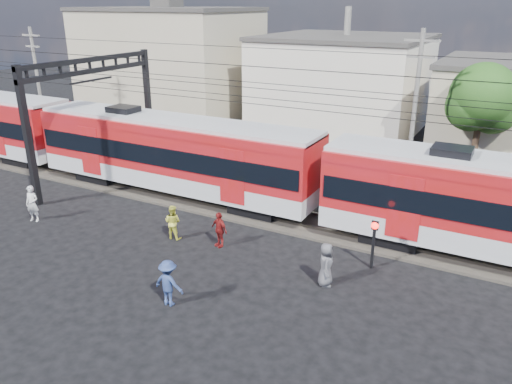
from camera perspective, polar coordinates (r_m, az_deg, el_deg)
ground at (r=19.04m, az=-12.44°, el=-10.39°), size 120.00×120.00×0.00m
track_bed at (r=24.85m, az=-0.51°, el=-1.99°), size 70.00×3.40×0.12m
rail_near at (r=24.20m, az=-1.38°, el=-2.33°), size 70.00×0.12×0.12m
rail_far at (r=25.41m, az=0.30°, el=-1.16°), size 70.00×0.12×0.12m
commuter_train at (r=26.39m, az=-9.07°, el=4.53°), size 50.30×3.08×4.17m
catenary at (r=28.49m, az=-16.25°, el=10.83°), size 70.00×9.30×7.52m
building_west at (r=45.96m, az=-9.75°, el=14.31°), size 14.28×10.20×9.30m
building_midwest at (r=41.60m, az=10.02°, el=12.23°), size 12.24×12.24×7.30m
utility_pole_mid at (r=27.98m, az=17.68°, el=9.25°), size 1.80×0.24×8.50m
utility_pole_west at (r=42.45m, az=-23.71°, el=11.84°), size 1.80×0.24×8.00m
tree_near at (r=30.59m, az=24.81°, el=9.49°), size 3.82×3.64×6.72m
pedestrian_a at (r=25.65m, az=-24.20°, el=-1.22°), size 0.72×0.56×1.74m
pedestrian_b at (r=22.01m, az=-9.50°, el=-3.41°), size 0.80×0.66×1.54m
pedestrian_c at (r=17.39m, az=-9.97°, el=-10.21°), size 1.10×0.66×1.68m
pedestrian_d at (r=21.08m, az=-4.23°, el=-4.29°), size 0.98×0.64×1.55m
pedestrian_e at (r=18.40m, az=8.00°, el=-8.22°), size 0.79×0.95×1.67m
crossing_signal at (r=19.61m, az=13.34°, el=-4.88°), size 0.29×0.29×2.00m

